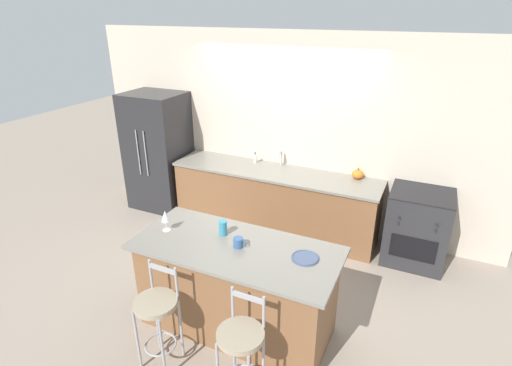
% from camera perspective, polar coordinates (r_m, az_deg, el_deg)
% --- Properties ---
extents(ground_plane, '(18.00, 18.00, 0.00)m').
position_cam_1_polar(ground_plane, '(5.57, 1.01, -8.17)').
color(ground_plane, gray).
extents(wall_back, '(6.00, 0.07, 2.70)m').
position_cam_1_polar(wall_back, '(5.64, 4.17, 7.25)').
color(wall_back, beige).
rests_on(wall_back, ground_plane).
extents(back_counter, '(2.91, 0.72, 0.89)m').
position_cam_1_polar(back_counter, '(5.67, 2.66, -2.40)').
color(back_counter, brown).
rests_on(back_counter, ground_plane).
extents(sink_faucet, '(0.02, 0.13, 0.22)m').
position_cam_1_polar(sink_faucet, '(5.62, 3.57, 3.78)').
color(sink_faucet, '#ADAFB5').
rests_on(sink_faucet, back_counter).
extents(kitchen_island, '(1.94, 0.88, 0.93)m').
position_cam_1_polar(kitchen_island, '(4.00, -2.79, -14.64)').
color(kitchen_island, brown).
rests_on(kitchen_island, ground_plane).
extents(refrigerator, '(0.86, 0.75, 1.80)m').
position_cam_1_polar(refrigerator, '(6.39, -13.73, 4.41)').
color(refrigerator, '#232326').
rests_on(refrigerator, ground_plane).
extents(oven_range, '(0.72, 0.67, 0.94)m').
position_cam_1_polar(oven_range, '(5.33, 22.00, -5.86)').
color(oven_range, '#28282B').
rests_on(oven_range, ground_plane).
extents(bar_stool_near, '(0.37, 0.37, 0.98)m').
position_cam_1_polar(bar_stool_near, '(3.69, -13.91, -17.57)').
color(bar_stool_near, '#99999E').
rests_on(bar_stool_near, ground_plane).
extents(bar_stool_far, '(0.37, 0.37, 0.98)m').
position_cam_1_polar(bar_stool_far, '(3.33, -2.15, -22.18)').
color(bar_stool_far, '#99999E').
rests_on(bar_stool_far, ground_plane).
extents(dinner_plate, '(0.24, 0.24, 0.02)m').
position_cam_1_polar(dinner_plate, '(3.58, 7.04, -10.53)').
color(dinner_plate, '#425170').
rests_on(dinner_plate, kitchen_island).
extents(wine_glass, '(0.08, 0.08, 0.22)m').
position_cam_1_polar(wine_glass, '(4.00, -12.84, -4.69)').
color(wine_glass, white).
rests_on(wine_glass, kitchen_island).
extents(coffee_mug, '(0.12, 0.09, 0.09)m').
position_cam_1_polar(coffee_mug, '(3.70, -2.51, -8.48)').
color(coffee_mug, '#335689').
rests_on(coffee_mug, kitchen_island).
extents(tumbler_cup, '(0.08, 0.08, 0.15)m').
position_cam_1_polar(tumbler_cup, '(3.88, -4.75, -6.42)').
color(tumbler_cup, teal).
rests_on(tumbler_cup, kitchen_island).
extents(pumpkin_decoration, '(0.15, 0.15, 0.14)m').
position_cam_1_polar(pumpkin_decoration, '(5.38, 14.34, 1.21)').
color(pumpkin_decoration, orange).
rests_on(pumpkin_decoration, back_counter).
extents(soap_bottle, '(0.05, 0.05, 0.16)m').
position_cam_1_polar(soap_bottle, '(5.74, -0.12, 3.51)').
color(soap_bottle, silver).
rests_on(soap_bottle, back_counter).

